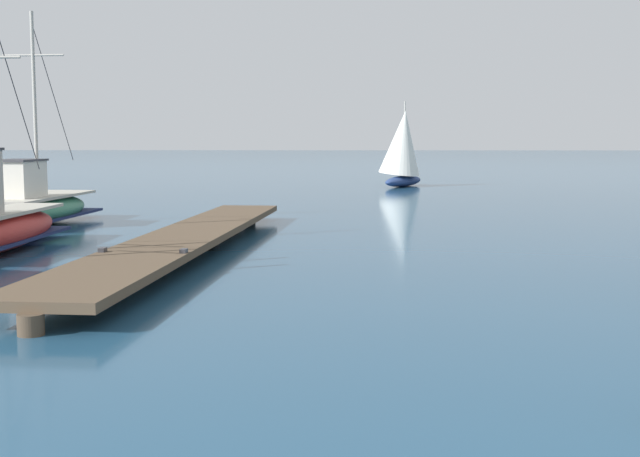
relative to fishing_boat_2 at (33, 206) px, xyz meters
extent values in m
cube|color=brown|center=(5.85, -5.83, -0.23)|extent=(2.77, 16.42, 0.16)
cylinder|color=#4C3D2D|center=(5.36, -13.98, -0.46)|extent=(0.36, 0.36, 0.29)
cylinder|color=#4C3D2D|center=(5.69, -8.54, -0.46)|extent=(0.36, 0.36, 0.29)
cylinder|color=#4C3D2D|center=(6.01, -3.11, -0.46)|extent=(0.36, 0.36, 0.29)
cylinder|color=#4C3D2D|center=(6.34, 2.33, -0.46)|extent=(0.36, 0.36, 0.29)
cube|color=#333338|center=(4.86, -9.04, -0.11)|extent=(0.13, 0.21, 0.08)
cube|color=#333338|center=(6.45, -9.14, -0.11)|extent=(0.13, 0.21, 0.08)
cylinder|color=#333338|center=(1.40, -4.33, 3.04)|extent=(0.04, 2.56, 3.64)
ellipsoid|color=#337556|center=(0.01, 0.10, -0.14)|extent=(2.43, 6.22, 0.92)
cube|color=#B2AD9E|center=(0.01, 0.10, 0.28)|extent=(2.15, 5.60, 0.08)
cube|color=#19234C|center=(0.01, 0.10, -0.35)|extent=(2.45, 6.10, 0.08)
cube|color=silver|center=(-0.04, -0.81, 0.84)|extent=(1.07, 1.67, 1.06)
cube|color=#3D3D42|center=(-0.04, -0.81, 1.40)|extent=(1.16, 1.80, 0.06)
cylinder|color=#B2ADA3|center=(0.02, 0.41, 3.08)|extent=(0.11, 0.11, 5.54)
cylinder|color=#B2ADA3|center=(0.02, 0.41, 4.54)|extent=(1.92, 0.15, 0.06)
cylinder|color=#333338|center=(0.09, 1.90, 3.36)|extent=(0.16, 2.88, 4.10)
ellipsoid|color=navy|center=(12.62, 21.56, -0.30)|extent=(2.92, 4.58, 0.60)
cylinder|color=#B2ADA3|center=(12.66, 21.65, 2.05)|extent=(0.08, 0.08, 4.10)
cone|color=silver|center=(12.51, 21.33, 1.85)|extent=(3.34, 3.17, 3.71)
camera|label=1|loc=(9.62, -24.69, 2.01)|focal=46.46mm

